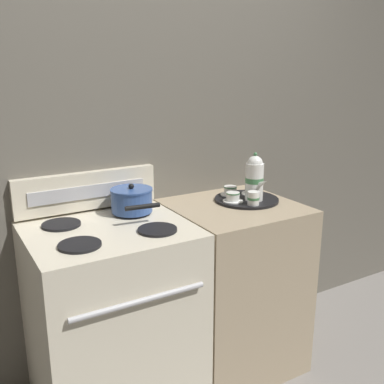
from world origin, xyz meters
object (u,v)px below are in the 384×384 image
stove (114,320)px  teacup_right (251,190)px  teapot (255,178)px  teacup_left (233,197)px  creamer_jug (253,198)px  teacup_front (230,191)px  serving_tray (247,199)px  saucepan (132,200)px

stove → teacup_right: teacup_right is taller
teapot → teacup_left: (-0.11, 0.03, -0.10)m
teacup_right → creamer_jug: bearing=-124.8°
teacup_front → creamer_jug: bearing=-91.0°
serving_tray → creamer_jug: creamer_jug is taller
teacup_front → serving_tray: bearing=-67.1°
serving_tray → teacup_front: (-0.04, 0.10, 0.03)m
serving_tray → teacup_left: bearing=-172.2°
stove → creamer_jug: 0.92m
serving_tray → teapot: bearing=-74.6°
teacup_right → serving_tray: bearing=-143.5°
serving_tray → teacup_front: 0.11m
teacup_left → stove: bearing=-178.2°
saucepan → serving_tray: saucepan is taller
serving_tray → stove: bearing=-177.5°
teacup_front → saucepan: bearing=179.3°
saucepan → teacup_front: size_ratio=2.82×
stove → teacup_left: size_ratio=8.77×
teapot → saucepan: bearing=166.8°
teapot → teacup_right: size_ratio=2.39×
teapot → teacup_right: (0.06, 0.10, -0.10)m
serving_tray → creamer_jug: 0.13m
stove → teapot: bearing=-0.8°
teacup_left → teapot: bearing=-15.9°
saucepan → teacup_left: 0.54m
teacup_left → teacup_front: (0.06, 0.11, 0.00)m
creamer_jug → stove: bearing=174.0°
stove → teacup_front: teacup_front is taller
saucepan → teacup_right: bearing=-4.1°
stove → serving_tray: 0.93m
serving_tray → teacup_left: (-0.10, -0.01, 0.03)m
teacup_front → teacup_left: bearing=-118.8°
saucepan → teapot: (0.64, -0.15, 0.06)m
serving_tray → teacup_front: bearing=112.9°
teacup_left → creamer_jug: size_ratio=1.53×
teacup_left → teacup_front: same height
stove → serving_tray: (0.80, 0.04, 0.47)m
teacup_left → saucepan: bearing=167.4°
stove → teacup_right: (0.87, 0.09, 0.51)m
teacup_right → teacup_left: bearing=-158.8°
teacup_front → creamer_jug: (-0.00, -0.21, 0.01)m
stove → teapot: (0.81, -0.01, 0.60)m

